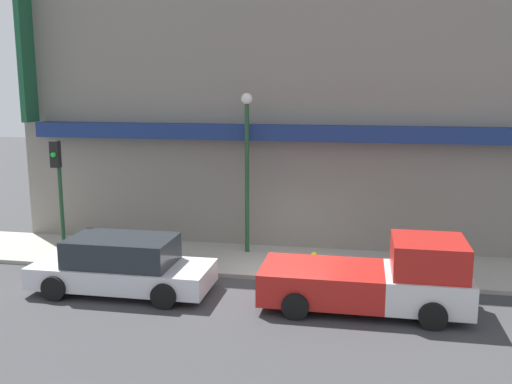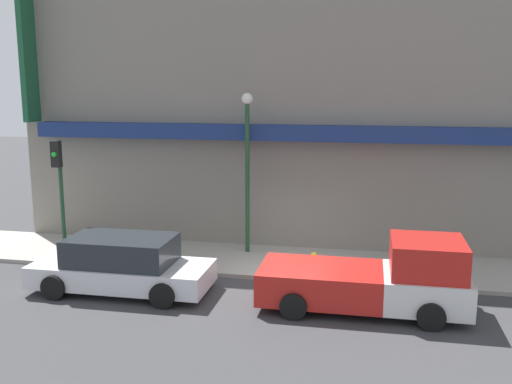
# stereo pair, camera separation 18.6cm
# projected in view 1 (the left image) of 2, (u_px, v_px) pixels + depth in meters

# --- Properties ---
(ground_plane) EXTENTS (80.00, 80.00, 0.00)m
(ground_plane) POSITION_uv_depth(u_px,v_px,m) (287.00, 282.00, 16.19)
(ground_plane) COLOR #38383A
(sidewalk) EXTENTS (36.00, 3.17, 0.12)m
(sidewalk) POSITION_uv_depth(u_px,v_px,m) (294.00, 263.00, 17.71)
(sidewalk) COLOR #9E998E
(sidewalk) RESTS_ON ground
(building) EXTENTS (19.80, 3.80, 10.97)m
(building) POSITION_uv_depth(u_px,v_px,m) (306.00, 86.00, 19.68)
(building) COLOR gray
(building) RESTS_ON ground
(pickup_truck) EXTENTS (5.08, 2.19, 1.85)m
(pickup_truck) POSITION_uv_depth(u_px,v_px,m) (378.00, 279.00, 14.06)
(pickup_truck) COLOR silver
(pickup_truck) RESTS_ON ground
(parked_car) EXTENTS (4.81, 2.09, 1.51)m
(parked_car) POSITION_uv_depth(u_px,v_px,m) (122.00, 266.00, 15.30)
(parked_car) COLOR silver
(parked_car) RESTS_ON ground
(fire_hydrant) EXTENTS (0.20, 0.20, 0.59)m
(fire_hydrant) POSITION_uv_depth(u_px,v_px,m) (314.00, 262.00, 16.64)
(fire_hydrant) COLOR yellow
(fire_hydrant) RESTS_ON sidewalk
(street_lamp) EXTENTS (0.36, 0.36, 5.14)m
(street_lamp) POSITION_uv_depth(u_px,v_px,m) (247.00, 153.00, 18.10)
(street_lamp) COLOR #1E4728
(street_lamp) RESTS_ON sidewalk
(traffic_light) EXTENTS (0.28, 0.42, 3.72)m
(traffic_light) POSITION_uv_depth(u_px,v_px,m) (58.00, 179.00, 17.41)
(traffic_light) COLOR #1E4728
(traffic_light) RESTS_ON sidewalk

